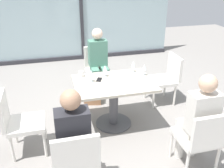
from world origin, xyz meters
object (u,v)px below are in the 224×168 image
object	(u,v)px
person_near_window	(98,59)
cell_phone_on_table	(99,80)
chair_front_right	(201,137)
chair_far_right	(166,76)
person_front_right	(199,117)
handbag_0	(93,96)
chair_front_left	(76,159)
wine_glass_2	(133,64)
chair_near_window	(98,67)
coffee_cup	(81,74)
chair_side_end	(18,120)
wine_glass_3	(105,68)
wine_glass_1	(144,67)
person_front_left	(73,136)
wine_glass_0	(91,73)
dining_table_main	(114,94)

from	to	relation	value
person_near_window	cell_phone_on_table	xyz separation A→B (m)	(-0.19, -0.99, 0.03)
chair_front_right	chair_far_right	xyz separation A→B (m)	(0.36, 1.71, 0.00)
person_front_right	handbag_0	size ratio (longest dim) A/B	4.20
chair_front_left	wine_glass_2	size ratio (longest dim) A/B	4.70
chair_near_window	coffee_cup	bearing A→B (deg)	-115.44
chair_front_left	chair_near_window	bearing A→B (deg)	73.49
chair_side_end	wine_glass_3	world-z (taller)	wine_glass_3
chair_front_right	wine_glass_1	xyz separation A→B (m)	(-0.21, 1.35, 0.37)
person_front_left	coffee_cup	xyz separation A→B (m)	(0.29, 1.43, 0.08)
chair_far_right	wine_glass_0	world-z (taller)	wine_glass_0
person_front_left	wine_glass_1	size ratio (longest dim) A/B	6.81
chair_side_end	coffee_cup	xyz separation A→B (m)	(0.92, 0.64, 0.28)
wine_glass_3	coffee_cup	world-z (taller)	wine_glass_3
dining_table_main	chair_near_window	distance (m)	1.22
chair_near_window	coffee_cup	size ratio (longest dim) A/B	9.67
chair_front_right	wine_glass_2	distance (m)	1.60
handbag_0	wine_glass_3	bearing A→B (deg)	-62.38
chair_near_window	cell_phone_on_table	bearing A→B (deg)	-99.90
person_front_left	wine_glass_2	world-z (taller)	person_front_left
chair_front_left	person_front_right	xyz separation A→B (m)	(1.45, 0.11, 0.20)
cell_phone_on_table	chair_front_left	bearing A→B (deg)	-89.13
handbag_0	chair_far_right	bearing A→B (deg)	2.65
chair_near_window	coffee_cup	world-z (taller)	chair_near_window
person_front_left	cell_phone_on_table	world-z (taller)	person_front_left
dining_table_main	handbag_0	size ratio (longest dim) A/B	3.88
wine_glass_1	wine_glass_2	bearing A→B (deg)	124.18
person_front_left	coffee_cup	distance (m)	1.46
wine_glass_2	wine_glass_3	size ratio (longest dim) A/B	1.00
chair_front_right	person_front_right	size ratio (longest dim) A/B	0.69
chair_front_right	cell_phone_on_table	distance (m)	1.65
cell_phone_on_table	wine_glass_0	bearing A→B (deg)	-142.56
chair_front_right	chair_front_left	xyz separation A→B (m)	(-1.45, 0.00, 0.00)
chair_far_right	wine_glass_1	xyz separation A→B (m)	(-0.57, -0.36, 0.37)
wine_glass_3	coffee_cup	size ratio (longest dim) A/B	2.06
dining_table_main	handbag_0	bearing A→B (deg)	105.78
coffee_cup	cell_phone_on_table	size ratio (longest dim) A/B	0.62
dining_table_main	chair_near_window	bearing A→B (deg)	90.00
dining_table_main	wine_glass_0	size ratio (longest dim) A/B	6.29
dining_table_main	person_near_window	xyz separation A→B (m)	(-0.00, 1.11, 0.17)
dining_table_main	wine_glass_1	distance (m)	0.63
chair_near_window	person_front_left	bearing A→B (deg)	-107.24
wine_glass_1	wine_glass_2	size ratio (longest dim) A/B	1.00
dining_table_main	person_front_right	xyz separation A→B (m)	(0.73, -1.11, 0.17)
cell_phone_on_table	handbag_0	xyz separation A→B (m)	(-0.01, 0.60, -0.59)
person_front_right	wine_glass_0	distance (m)	1.60
chair_front_right	chair_side_end	world-z (taller)	same
chair_far_right	wine_glass_0	size ratio (longest dim) A/B	4.70
person_front_right	wine_glass_0	size ratio (longest dim) A/B	6.81
chair_far_right	cell_phone_on_table	world-z (taller)	chair_far_right
person_front_left	wine_glass_2	xyz separation A→B (m)	(1.12, 1.41, 0.16)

